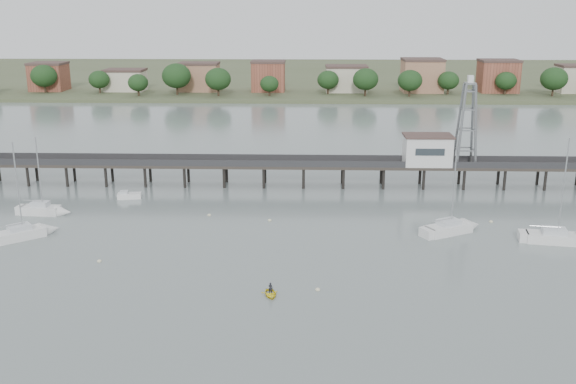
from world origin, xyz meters
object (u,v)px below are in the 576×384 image
object	(u,v)px
pier	(284,165)
white_tender	(129,196)
sailboat_c	(457,227)
yellow_dinghy	(271,295)
lattice_tower	(467,125)
sailboat_a	(31,232)
sailboat_d	(566,239)
sailboat_b	(48,210)

from	to	relation	value
pier	white_tender	distance (m)	27.15
sailboat_c	white_tender	world-z (taller)	sailboat_c
yellow_dinghy	lattice_tower	bearing A→B (deg)	43.88
sailboat_a	yellow_dinghy	distance (m)	38.52
sailboat_d	sailboat_c	distance (m)	14.28
sailboat_d	sailboat_b	size ratio (longest dim) A/B	1.20
pier	sailboat_c	distance (m)	34.78
sailboat_a	pier	bearing A→B (deg)	-0.55
sailboat_a	sailboat_b	distance (m)	9.94
lattice_tower	sailboat_b	distance (m)	70.06
lattice_tower	white_tender	bearing A→B (deg)	-171.21
pier	lattice_tower	world-z (taller)	lattice_tower
pier	lattice_tower	bearing A→B (deg)	0.00
lattice_tower	sailboat_a	xyz separation A→B (m)	(-65.56, -27.50, -10.46)
sailboat_d	white_tender	xyz separation A→B (m)	(-64.38, 19.09, -0.17)
pier	sailboat_c	world-z (taller)	sailboat_c
pier	yellow_dinghy	size ratio (longest dim) A/B	56.95
lattice_tower	white_tender	xyz separation A→B (m)	(-56.96, -8.81, -10.64)
sailboat_d	sailboat_b	world-z (taller)	sailboat_d
sailboat_a	white_tender	xyz separation A→B (m)	(8.60, 18.69, -0.18)
sailboat_a	yellow_dinghy	world-z (taller)	sailboat_a
sailboat_a	sailboat_c	bearing A→B (deg)	-35.80
lattice_tower	yellow_dinghy	world-z (taller)	lattice_tower
sailboat_a	sailboat_d	bearing A→B (deg)	-39.78
sailboat_a	sailboat_c	xyz separation A→B (m)	(59.32, 3.80, -0.00)
sailboat_b	yellow_dinghy	distance (m)	45.05
sailboat_c	sailboat_b	distance (m)	61.04
sailboat_b	yellow_dinghy	bearing A→B (deg)	-34.10
pier	lattice_tower	size ratio (longest dim) A/B	9.68
sailboat_a	white_tender	bearing A→B (deg)	25.84
sailboat_d	white_tender	world-z (taller)	sailboat_d
sailboat_d	pier	bearing A→B (deg)	153.83
lattice_tower	white_tender	world-z (taller)	lattice_tower
sailboat_a	yellow_dinghy	size ratio (longest dim) A/B	5.40
pier	sailboat_a	size ratio (longest dim) A/B	10.54
lattice_tower	sailboat_d	bearing A→B (deg)	-75.11
lattice_tower	sailboat_c	distance (m)	26.65
lattice_tower	yellow_dinghy	xyz separation A→B (m)	(-31.38, -45.25, -11.10)
pier	yellow_dinghy	distance (m)	45.41
sailboat_c	sailboat_b	world-z (taller)	sailboat_c
lattice_tower	sailboat_d	xyz separation A→B (m)	(7.42, -27.90, -10.47)
sailboat_d	sailboat_c	xyz separation A→B (m)	(-13.65, 4.20, 0.00)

